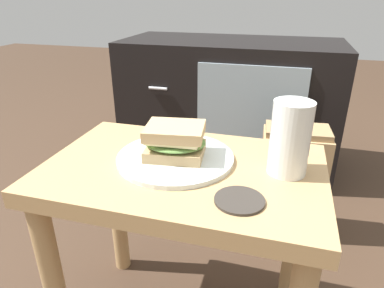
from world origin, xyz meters
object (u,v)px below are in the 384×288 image
plate (175,158)px  paper_bag (291,182)px  sandwich_front (175,141)px  tv_cabinet (229,104)px  beer_glass (290,140)px  coaster (239,200)px

plate → paper_bag: bearing=60.2°
sandwich_front → paper_bag: sandwich_front is taller
tv_cabinet → beer_glass: beer_glass is taller
tv_cabinet → sandwich_front: size_ratio=7.05×
tv_cabinet → paper_bag: bearing=-57.9°
plate → sandwich_front: size_ratio=1.78×
sandwich_front → coaster: size_ratio=1.59×
plate → coaster: size_ratio=2.84×
sandwich_front → plate: bearing=0.0°
paper_bag → plate: bearing=-119.8°
sandwich_front → beer_glass: beer_glass is taller
tv_cabinet → paper_bag: (0.30, -0.48, -0.10)m
sandwich_front → beer_glass: size_ratio=0.95×
sandwich_front → coaster: 0.19m
paper_bag → beer_glass: bearing=-94.4°
tv_cabinet → beer_glass: 0.99m
plate → coaster: plate is taller
paper_bag → sandwich_front: bearing=-119.8°
tv_cabinet → coaster: (0.19, -1.04, 0.17)m
plate → coaster: (0.15, -0.12, -0.00)m
plate → coaster: 0.19m
beer_glass → paper_bag: bearing=85.6°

